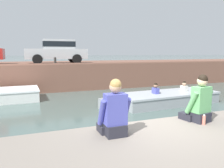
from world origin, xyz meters
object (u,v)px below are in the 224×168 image
(car_left_inner_silver, at_px, (57,50))
(person_seated_right, at_px, (199,103))
(person_seated_left, at_px, (114,114))
(motorboat_passing, at_px, (164,98))
(mooring_bollard_mid, at_px, (55,60))
(bottle_drink, at_px, (204,120))

(car_left_inner_silver, relative_size, person_seated_right, 4.03)
(car_left_inner_silver, xyz_separation_m, person_seated_left, (-0.42, -11.45, -1.17))
(motorboat_passing, xyz_separation_m, mooring_bollard_mid, (-4.29, 4.98, 1.62))
(person_seated_left, relative_size, person_seated_right, 1.00)
(person_seated_left, bearing_deg, mooring_bollard_mid, 89.34)
(car_left_inner_silver, height_order, person_seated_right, car_left_inner_silver)
(motorboat_passing, relative_size, bottle_drink, 28.51)
(motorboat_passing, bearing_deg, person_seated_right, -117.10)
(motorboat_passing, xyz_separation_m, car_left_inner_silver, (-3.99, 6.41, 2.23))
(motorboat_passing, height_order, car_left_inner_silver, car_left_inner_silver)
(motorboat_passing, relative_size, car_left_inner_silver, 1.50)
(motorboat_passing, height_order, bottle_drink, bottle_drink)
(mooring_bollard_mid, xyz_separation_m, bottle_drink, (1.70, -10.15, -0.84))
(mooring_bollard_mid, relative_size, person_seated_left, 0.46)
(mooring_bollard_mid, bearing_deg, person_seated_right, -79.95)
(motorboat_passing, height_order, person_seated_left, person_seated_left)
(person_seated_left, distance_m, person_seated_right, 1.88)
(person_seated_left, height_order, bottle_drink, person_seated_left)
(motorboat_passing, distance_m, car_left_inner_silver, 7.87)
(person_seated_left, bearing_deg, bottle_drink, -3.91)
(mooring_bollard_mid, relative_size, bottle_drink, 2.18)
(person_seated_left, bearing_deg, car_left_inner_silver, 87.91)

